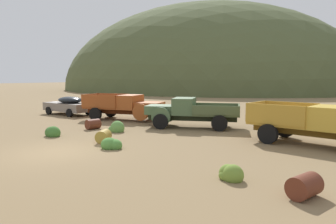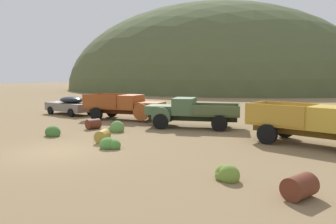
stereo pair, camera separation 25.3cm
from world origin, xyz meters
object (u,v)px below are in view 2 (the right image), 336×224
truck_faded_yellow (324,125)px  car_primer_gray (69,105)px  truck_weathered_green (186,112)px  oil_drum_tipped (300,187)px  oil_drum_spare (93,124)px  truck_oxide_orange (129,106)px  oil_drum_foreground (103,136)px

truck_faded_yellow → car_primer_gray: bearing=-176.7°
truck_weathered_green → truck_faded_yellow: bearing=149.2°
oil_drum_tipped → oil_drum_spare: bearing=157.9°
truck_oxide_orange → oil_drum_foreground: (4.04, -7.08, -0.73)m
truck_oxide_orange → oil_drum_tipped: truck_oxide_orange is taller
oil_drum_spare → oil_drum_foreground: 4.23m
truck_weathered_green → oil_drum_spare: size_ratio=6.55×
truck_weathered_green → oil_drum_foreground: 6.39m
oil_drum_tipped → oil_drum_foreground: oil_drum_tipped is taller
car_primer_gray → oil_drum_spare: size_ratio=5.37×
car_primer_gray → truck_faded_yellow: 20.17m
oil_drum_tipped → truck_oxide_orange: bearing=144.6°
car_primer_gray → oil_drum_tipped: size_ratio=4.74×
oil_drum_foreground → car_primer_gray: bearing=146.6°
truck_weathered_green → oil_drum_foreground: (-1.29, -6.22, -0.70)m
oil_drum_spare → oil_drum_tipped: size_ratio=0.88×
truck_weathered_green → oil_drum_tipped: (8.21, -8.77, -0.69)m
truck_weathered_green → oil_drum_tipped: truck_weathered_green is taller
oil_drum_spare → oil_drum_foreground: oil_drum_spare is taller
truck_faded_yellow → oil_drum_foreground: size_ratio=6.21×
truck_weathered_green → oil_drum_tipped: bearing=113.9°
truck_oxide_orange → truck_weathered_green: truck_oxide_orange is taller
car_primer_gray → oil_drum_tipped: bearing=159.8°
oil_drum_tipped → truck_weathered_green: bearing=133.1°
oil_drum_tipped → car_primer_gray: bearing=154.6°
truck_faded_yellow → oil_drum_tipped: size_ratio=5.86×
oil_drum_spare → truck_faded_yellow: bearing=8.6°
oil_drum_foreground → truck_weathered_green: bearing=78.3°
truck_faded_yellow → oil_drum_spare: bearing=-161.0°
truck_faded_yellow → truck_weathered_green: bearing=178.7°
car_primer_gray → oil_drum_tipped: car_primer_gray is taller
truck_weathered_green → truck_faded_yellow: (8.07, -1.66, 0.01)m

